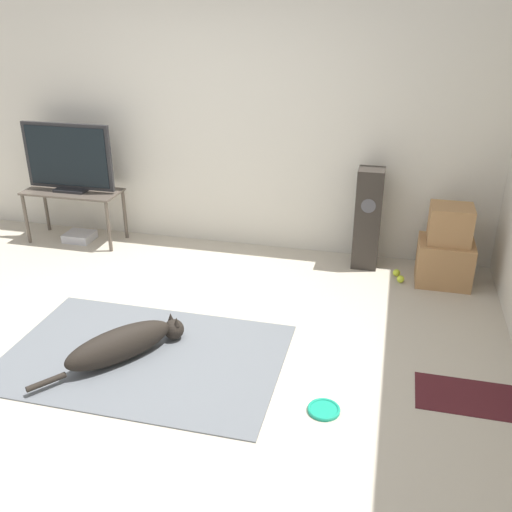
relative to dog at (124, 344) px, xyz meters
The scene contains 14 objects.
ground_plane 0.23m from the dog, 48.61° to the left, with size 12.00×12.00×0.00m, color #BCB29E.
wall_back 2.52m from the dog, 86.84° to the left, with size 8.00×0.06×2.55m.
area_rug 0.18m from the dog, 26.85° to the left, with size 1.96×1.30×0.01m.
dog is the anchor object (origin of this frame).
frisbee 1.46m from the dog, ahead, with size 0.20×0.20×0.03m.
cardboard_box_lower 2.87m from the dog, 38.84° to the left, with size 0.47×0.41×0.39m.
cardboard_box_upper 2.90m from the dog, 38.76° to the left, with size 0.36×0.31×0.33m.
floor_speaker 2.52m from the dog, 52.28° to the left, with size 0.24×0.24×0.95m.
tv_stand 2.39m from the dog, 127.30° to the left, with size 0.98×0.42×0.54m.
tv 2.48m from the dog, 127.26° to the left, with size 0.93×0.20×0.68m.
tennis_ball_by_boxes 2.52m from the dog, 42.04° to the left, with size 0.07×0.07×0.07m.
tennis_ball_near_speaker 2.58m from the dog, 44.66° to the left, with size 0.07×0.07×0.07m.
game_console 2.35m from the dog, 127.11° to the left, with size 0.29×0.25×0.08m.
door_mat 2.32m from the dog, ahead, with size 0.65×0.39×0.01m.
Camera 1 is at (1.58, -3.19, 2.34)m, focal length 40.00 mm.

